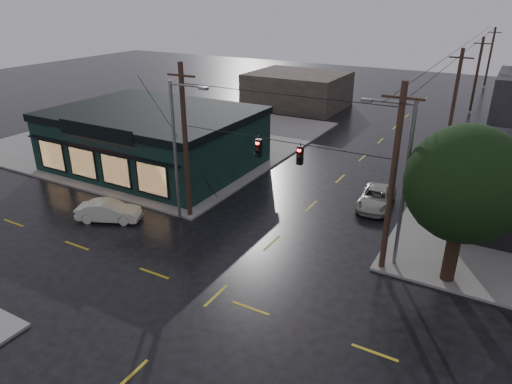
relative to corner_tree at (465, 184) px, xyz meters
The scene contains 15 objects.
ground_plane 13.22m from the corner_tree, 144.42° to the right, with size 160.00×160.00×0.00m, color black.
sidewalk_nw 32.94m from the corner_tree, 156.42° to the left, with size 28.00×28.00×0.15m, color gray.
pizza_shop 25.65m from the corner_tree, 166.51° to the left, with size 16.30×12.34×4.90m.
corner_tree is the anchor object (origin of this frame).
utility_pole_nw 17.19m from the corner_tree, behind, with size 2.00×0.32×10.15m, color black, non-canonical shape.
utility_pole_ne 6.40m from the corner_tree, behind, with size 2.00×0.32×10.15m, color black, non-canonical shape.
utility_pole_far_a 21.95m from the corner_tree, 98.89° to the left, with size 2.00×0.32×9.65m, color black, non-canonical shape.
utility_pole_far_b 41.49m from the corner_tree, 94.58° to the left, with size 2.00×0.32×9.15m, color black, non-canonical shape.
utility_pole_far_c 61.33m from the corner_tree, 93.08° to the left, with size 2.00×0.32×9.15m, color black, non-canonical shape.
span_signal_assembly 9.70m from the corner_tree, behind, with size 13.00×0.48×1.23m.
streetlight_nw 17.50m from the corner_tree, behind, with size 5.40×0.30×9.15m, color gray, non-canonical shape.
streetlight_ne 6.14m from the corner_tree, behind, with size 5.40×0.30×9.15m, color gray, non-canonical shape.
bg_building_west 40.81m from the corner_tree, 125.78° to the left, with size 12.00×10.00×4.40m, color #352B26.
sedan_cream 21.39m from the corner_tree, behind, with size 1.45×4.16×1.37m, color beige.
suv_silver 10.40m from the corner_tree, 128.91° to the left, with size 2.20×4.76×1.32m, color #A6A599.
Camera 1 is at (10.96, -15.34, 13.78)m, focal length 32.00 mm.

